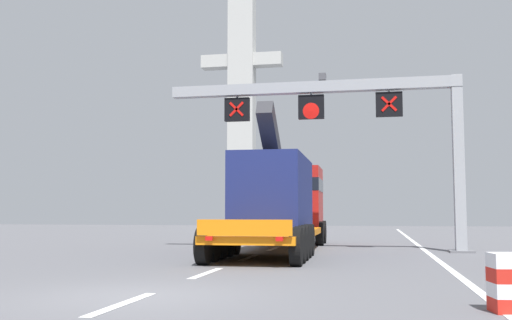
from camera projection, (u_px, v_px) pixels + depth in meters
The scene contains 6 objects.
ground at pixel (138, 296), 10.78m from camera, with size 112.00×112.00×0.00m, color #5B5B60.
lane_markings at pixel (283, 245), 27.12m from camera, with size 0.20×48.08×0.01m.
edge_line_right at pixel (430, 254), 21.30m from camera, with size 0.20×63.00×0.01m, color silver.
overhead_lane_gantry at pixel (350, 112), 23.61m from camera, with size 11.90×0.90×7.09m.
heavy_haul_truck_orange at pixel (283, 201), 24.31m from camera, with size 3.26×14.11×5.30m.
bridge_pylon_distant at pixel (242, 89), 65.28m from camera, with size 9.00×2.00×29.28m.
Camera 1 is at (4.25, -10.33, 1.53)m, focal length 41.63 mm.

